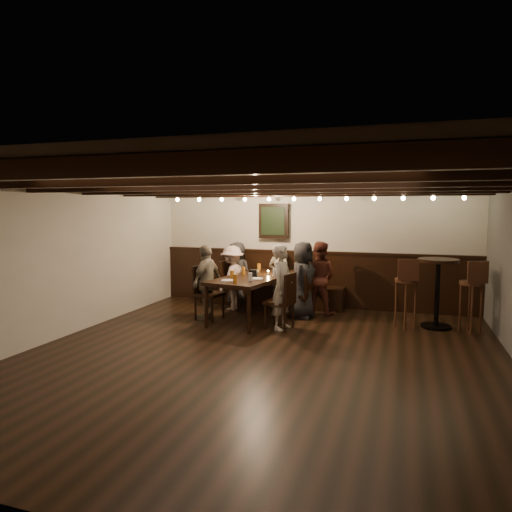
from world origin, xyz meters
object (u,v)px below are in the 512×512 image
(chair_right_near, at_px, (301,304))
(chair_right_far, at_px, (280,312))
(chair_left_far, at_px, (208,303))
(person_left_far, at_px, (207,282))
(chair_left_near, at_px, (234,295))
(person_right_near, at_px, (303,280))
(bar_stool_left, at_px, (406,302))
(bar_stool_right, at_px, (471,306))
(high_top_table, at_px, (438,283))
(dining_table, at_px, (255,280))
(person_bench_left, at_px, (237,273))
(person_right_far, at_px, (282,287))
(person_left_near, at_px, (232,278))
(person_bench_right, at_px, (319,278))
(person_bench_centre, at_px, (279,276))

(chair_right_near, height_order, chair_right_far, chair_right_far)
(chair_right_near, bearing_deg, chair_left_far, 122.03)
(chair_left_far, xyz_separation_m, chair_right_near, (1.57, 0.65, -0.04))
(person_left_far, bearing_deg, chair_right_far, 90.00)
(chair_left_near, relative_size, person_right_near, 0.69)
(person_left_far, xyz_separation_m, bar_stool_left, (3.43, 0.44, -0.24))
(chair_right_near, distance_m, person_right_near, 0.45)
(chair_right_near, xyz_separation_m, bar_stool_right, (2.84, -0.15, 0.18))
(high_top_table, bearing_deg, dining_table, -173.99)
(high_top_table, bearing_deg, person_right_near, -179.79)
(chair_left_near, height_order, high_top_table, high_top_table)
(person_bench_left, xyz_separation_m, person_right_far, (1.40, -1.60, 0.05))
(person_left_near, bearing_deg, bar_stool_left, 91.76)
(chair_left_far, relative_size, person_left_far, 0.72)
(person_left_near, height_order, person_left_far, person_left_far)
(chair_left_far, distance_m, chair_right_far, 1.44)
(chair_left_far, xyz_separation_m, person_left_far, (-0.03, 0.00, 0.38))
(person_left_far, bearing_deg, chair_left_far, 90.00)
(chair_left_far, xyz_separation_m, person_bench_right, (1.82, 1.06, 0.40))
(bar_stool_left, relative_size, bar_stool_right, 1.00)
(person_bench_left, relative_size, bar_stool_right, 1.11)
(chair_right_near, distance_m, person_bench_left, 1.73)
(dining_table, distance_m, person_bench_left, 1.27)
(chair_right_near, xyz_separation_m, person_bench_centre, (-0.61, 0.71, 0.39))
(person_right_far, bearing_deg, bar_stool_left, -61.08)
(chair_left_near, relative_size, chair_right_far, 1.03)
(chair_right_far, distance_m, person_bench_left, 2.14)
(chair_right_far, height_order, bar_stool_left, bar_stool_left)
(person_bench_left, distance_m, person_bench_centre, 0.91)
(person_bench_right, bearing_deg, person_bench_centre, -9.46)
(person_bench_left, distance_m, person_left_far, 1.36)
(chair_left_far, distance_m, person_right_far, 1.53)
(chair_right_near, bearing_deg, bar_stool_left, -86.84)
(chair_right_near, relative_size, high_top_table, 0.72)
(dining_table, height_order, person_bench_centre, person_bench_centre)
(person_bench_centre, bearing_deg, person_left_far, 63.43)
(person_bench_left, bearing_deg, chair_right_far, 140.19)
(dining_table, xyz_separation_m, chair_right_near, (0.78, 0.33, -0.46))
(chair_right_near, xyz_separation_m, person_right_far, (-0.12, -0.89, 0.45))
(person_bench_left, relative_size, person_right_far, 0.92)
(chair_right_near, height_order, bar_stool_right, bar_stool_right)
(chair_left_far, height_order, chair_right_near, chair_left_far)
(person_left_far, bearing_deg, person_left_near, 180.00)
(chair_left_near, height_order, person_bench_centre, person_bench_centre)
(person_bench_centre, height_order, high_top_table, person_bench_centre)
(person_left_far, relative_size, bar_stool_left, 1.15)
(dining_table, bearing_deg, chair_right_far, -32.01)
(chair_left_near, xyz_separation_m, person_left_near, (-0.03, 0.00, 0.34))
(person_left_near, distance_m, bar_stool_right, 4.31)
(dining_table, height_order, person_left_far, person_left_far)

